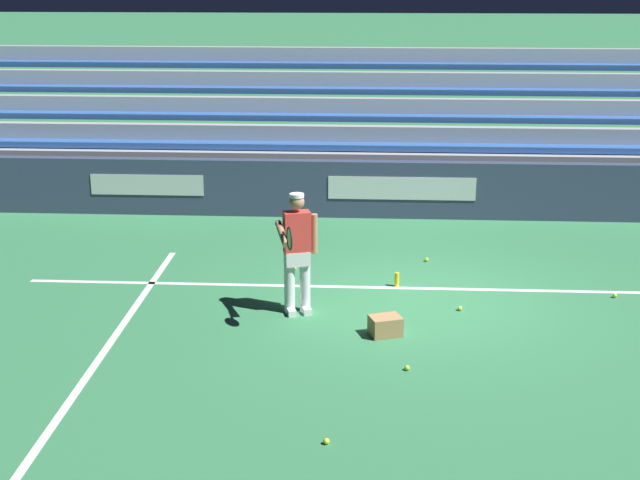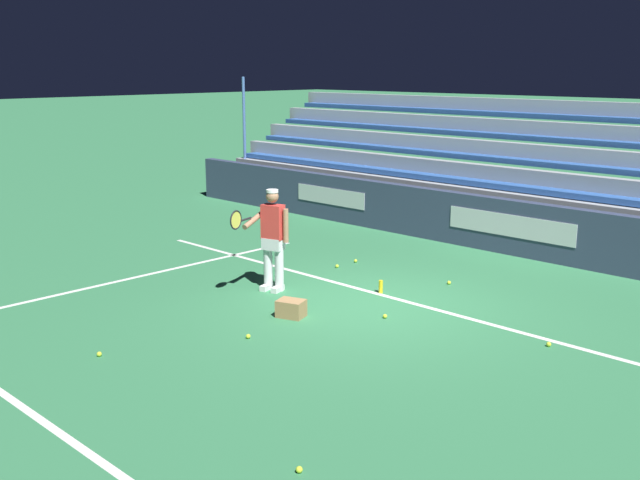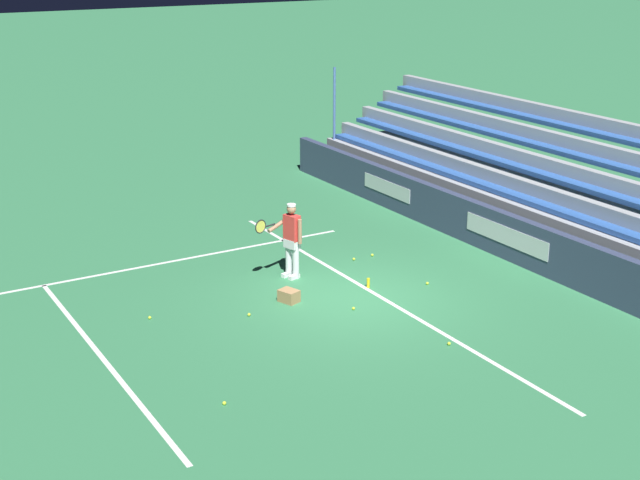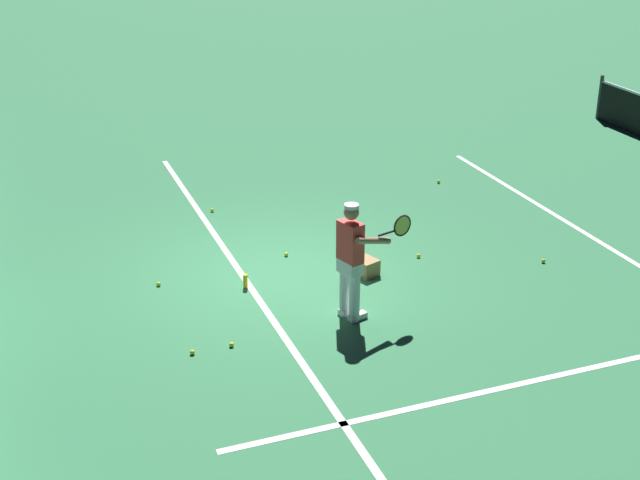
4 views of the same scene
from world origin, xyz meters
name	(u,v)px [view 2 (image 2 of 4)]	position (x,y,z in m)	size (l,w,h in m)	color
ground_plane	(375,305)	(0.00, 0.00, 0.00)	(160.00, 160.00, 0.00)	#337A4C
court_baseline_white	(395,298)	(0.00, -0.50, 0.00)	(12.00, 0.10, 0.01)	white
court_sideline_white	(12,305)	(4.11, 4.00, 0.00)	(0.10, 12.00, 0.01)	white
court_service_line_white	(41,420)	(0.00, 5.50, 0.00)	(8.22, 0.10, 0.01)	white
back_wall_sponsor_board	(521,229)	(0.01, -4.46, 0.55)	(20.09, 0.25, 1.10)	#384260
bleacher_stand	(574,204)	(0.00, -6.69, 0.76)	(19.08, 3.20, 3.40)	#9EA3A8
tennis_player	(272,238)	(1.78, 0.56, 0.89)	(0.58, 1.07, 1.71)	silver
ball_box_cardboard	(291,308)	(0.56, 1.30, 0.13)	(0.40, 0.30, 0.26)	#A87F51
tennis_ball_stray_back	(248,336)	(0.31, 2.36, 0.03)	(0.07, 0.07, 0.07)	#CCE533
tennis_ball_on_baseline	(449,283)	(-0.17, -1.79, 0.03)	(0.07, 0.07, 0.07)	#CCE533
tennis_ball_far_left	(549,344)	(-2.83, -0.27, 0.03)	(0.07, 0.07, 0.07)	#CCE533
tennis_ball_midcourt	(99,354)	(1.19, 4.14, 0.03)	(0.07, 0.07, 0.07)	#CCE533
tennis_ball_far_right	(299,470)	(-2.72, 4.31, 0.03)	(0.07, 0.07, 0.07)	#CCE533
tennis_ball_by_box	(356,261)	(1.98, -1.77, 0.03)	(0.07, 0.07, 0.07)	#CCE533
tennis_ball_near_player	(337,266)	(1.97, -1.24, 0.03)	(0.07, 0.07, 0.07)	#CCE533
tennis_ball_toward_net	(385,316)	(-0.51, 0.37, 0.03)	(0.07, 0.07, 0.07)	#CCE533
water_bottle	(381,287)	(0.36, -0.57, 0.11)	(0.07, 0.07, 0.22)	yellow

